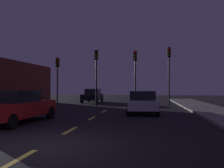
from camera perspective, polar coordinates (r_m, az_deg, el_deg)
The scene contains 13 objects.
ground_plane at distance 13.98m, azimuth -4.23°, elevation -7.80°, with size 80.00×80.00×0.00m, color black.
lane_stripe_nearest at distance 6.36m, azimuth -21.07°, elevation -16.23°, with size 0.16×1.60×0.01m, color #EACC4C.
lane_stripe_second at distance 9.78m, azimuth -9.91°, elevation -10.80°, with size 0.16×1.60×0.01m, color #EACC4C.
lane_stripe_third at distance 13.40m, azimuth -4.79°, elevation -8.08°, with size 0.16×1.60×0.01m, color #EACC4C.
lane_stripe_fourth at distance 17.10m, azimuth -1.90°, elevation -6.50°, with size 0.16×1.60×0.01m, color #EACC4C.
traffic_signal_far_left at distance 23.32m, azimuth -12.85°, elevation 2.86°, with size 0.32×0.38×4.52m.
traffic_signal_center_left at distance 22.28m, azimuth -3.77°, elevation 4.07°, with size 0.32×0.38×5.15m.
traffic_signal_center_right at distance 21.81m, azimuth 5.54°, elevation 3.93°, with size 0.32×0.38×5.01m.
traffic_signal_far_right at distance 21.89m, azimuth 13.39°, elevation 4.38°, with size 0.32×0.38×5.27m.
car_stopped_ahead at distance 16.10m, azimuth 7.18°, elevation -4.20°, with size 2.11×4.65×1.47m.
car_adjacent_lane at distance 12.40m, azimuth -21.53°, elevation -4.97°, with size 2.13×4.65×1.56m.
car_oncoming_far at distance 27.19m, azimuth -4.64°, elevation -2.76°, with size 1.82×4.18×1.53m.
storefront_left at distance 25.37m, azimuth -24.29°, elevation -0.06°, with size 5.29×9.97×4.00m, color maroon.
Camera 1 is at (2.99, -6.55, 1.70)m, focal length 38.44 mm.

